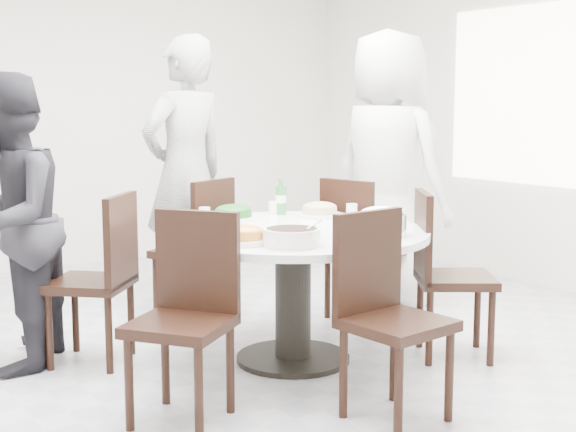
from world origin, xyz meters
TOP-DOWN VIEW (x-y plane):
  - floor at (0.00, 0.00)m, footprint 6.00×6.00m
  - wall_back at (0.00, 3.00)m, footprint 6.00×0.01m
  - wall_right at (3.00, 0.00)m, footprint 0.01×6.00m
  - window at (2.98, 0.00)m, footprint 0.04×2.20m
  - dining_table at (0.30, -0.31)m, footprint 1.50×1.50m
  - chair_ne at (1.22, 0.18)m, footprint 0.51×0.51m
  - chair_n at (0.25, 0.81)m, footprint 0.55×0.55m
  - chair_nw at (-0.64, 0.31)m, footprint 0.59×0.59m
  - chair_sw at (-0.61, -0.74)m, footprint 0.59×0.59m
  - chair_s at (0.22, -1.27)m, footprint 0.46×0.46m
  - chair_se at (1.12, -0.76)m, footprint 0.58×0.58m
  - diner_right at (1.57, 0.35)m, footprint 0.76×1.04m
  - diner_middle at (0.36, 1.10)m, footprint 0.77×0.58m
  - diner_left at (-1.03, 0.46)m, footprint 0.94×0.99m
  - dish_greens at (0.20, 0.16)m, footprint 0.28×0.28m
  - dish_pale at (0.70, -0.01)m, footprint 0.27×0.27m
  - dish_orange at (-0.13, -0.17)m, footprint 0.26×0.26m
  - dish_redbrown at (0.79, -0.46)m, footprint 0.27×0.27m
  - dish_tofu at (-0.15, -0.54)m, footprint 0.26×0.26m
  - rice_bowl at (0.58, -0.73)m, footprint 0.27×0.27m
  - soup_bowl at (0.01, -0.72)m, footprint 0.28×0.28m
  - beverage_bottle at (0.58, 0.23)m, footprint 0.06×0.06m
  - tea_cups at (0.28, 0.31)m, footprint 0.07×0.07m
  - chopsticks at (0.33, 0.38)m, footprint 0.24×0.04m

SIDE VIEW (x-z plane):
  - floor at x=0.00m, z-range -0.01..0.01m
  - dining_table at x=0.30m, z-range 0.00..0.75m
  - chair_ne at x=1.22m, z-range 0.00..0.95m
  - chair_n at x=0.25m, z-range 0.00..0.95m
  - chair_nw at x=-0.64m, z-range 0.00..0.95m
  - chair_sw at x=-0.61m, z-range 0.00..0.95m
  - chair_s at x=0.22m, z-range 0.00..0.95m
  - chair_se at x=1.12m, z-range 0.00..0.95m
  - chopsticks at x=0.33m, z-range 0.75..0.76m
  - dish_tofu at x=-0.15m, z-range 0.75..0.82m
  - dish_redbrown at x=0.79m, z-range 0.75..0.82m
  - dish_orange at x=-0.13m, z-range 0.75..0.82m
  - dish_greens at x=0.20m, z-range 0.75..0.82m
  - dish_pale at x=0.70m, z-range 0.75..0.82m
  - tea_cups at x=0.28m, z-range 0.75..0.83m
  - soup_bowl at x=0.01m, z-range 0.75..0.84m
  - diner_left at x=-1.03m, z-range 0.00..1.61m
  - rice_bowl at x=0.58m, z-range 0.75..0.86m
  - beverage_bottle at x=0.58m, z-range 0.75..0.98m
  - diner_middle at x=0.36m, z-range 0.00..1.90m
  - diner_right at x=1.57m, z-range 0.00..1.95m
  - wall_back at x=0.00m, z-range 0.00..2.80m
  - wall_right at x=3.00m, z-range 0.00..2.80m
  - window at x=2.98m, z-range 0.80..2.20m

